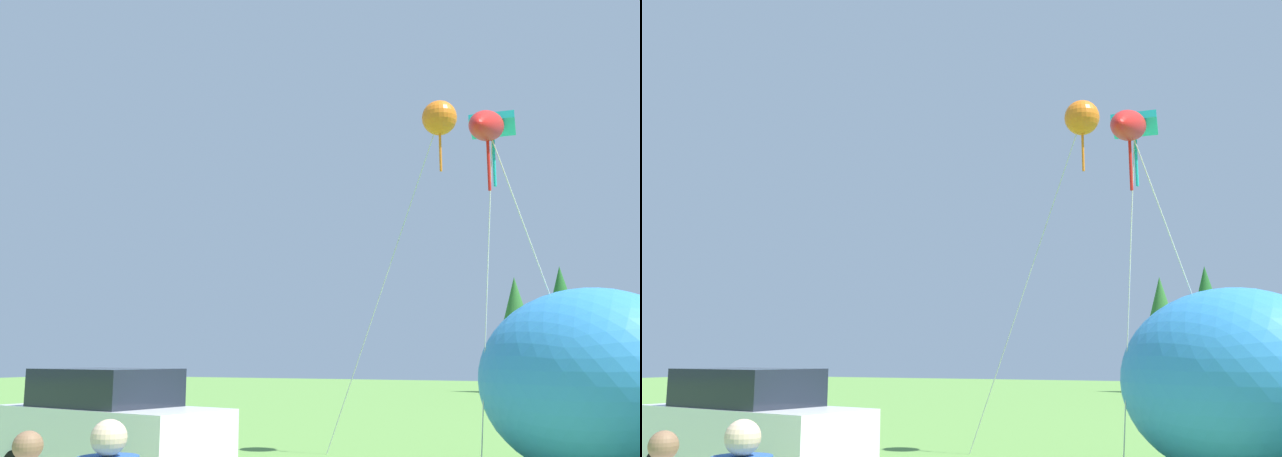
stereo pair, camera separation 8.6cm
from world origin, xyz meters
TOP-DOWN VIEW (x-y plane):
  - parked_car at (-4.06, 1.98)m, footprint 4.63×2.54m
  - kite_orange_flower at (0.61, 7.49)m, footprint 3.41×0.82m
  - kite_teal_diamond at (2.13, 6.00)m, footprint 1.03×1.04m
  - kite_red_lizard at (2.19, 5.21)m, footprint 2.32×3.16m
  - horizon_tree_east at (-3.27, 39.17)m, footprint 3.10×3.10m
  - horizon_tree_west at (0.74, 28.86)m, footprint 2.82×2.82m

SIDE VIEW (x-z plane):
  - parked_car at x=-4.06m, z-range -0.01..2.04m
  - horizon_tree_west at x=0.74m, z-range 0.77..7.49m
  - horizon_tree_east at x=-3.27m, z-range 0.84..8.25m
  - kite_red_lizard at x=2.19m, z-range 2.97..10.43m
  - kite_teal_diamond at x=2.13m, z-range 3.30..10.41m
  - kite_orange_flower at x=0.61m, z-range 3.66..11.90m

